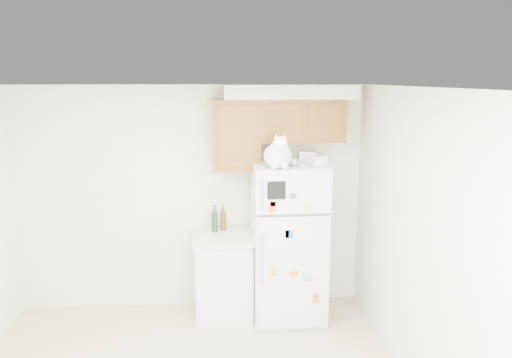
{
  "coord_description": "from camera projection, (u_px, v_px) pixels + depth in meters",
  "views": [
    {
      "loc": [
        0.24,
        -3.44,
        2.57
      ],
      "look_at": [
        0.69,
        1.55,
        1.55
      ],
      "focal_mm": 35.0,
      "sensor_mm": 36.0,
      "label": 1
    }
  ],
  "objects": [
    {
      "name": "bottle_green",
      "position": [
        215.0,
        218.0,
        5.42
      ],
      "size": [
        0.07,
        0.07,
        0.3
      ],
      "primitive_type": null,
      "color": "#19381E",
      "rests_on": "base_counter"
    },
    {
      "name": "refrigerator",
      "position": [
        288.0,
        241.0,
        5.34
      ],
      "size": [
        0.76,
        0.78,
        1.7
      ],
      "color": "silver",
      "rests_on": "ground_plane"
    },
    {
      "name": "storage_box_back",
      "position": [
        309.0,
        156.0,
        5.34
      ],
      "size": [
        0.22,
        0.19,
        0.1
      ],
      "primitive_type": "cube",
      "rotation": [
        0.0,
        0.0,
        -0.39
      ],
      "color": "white",
      "rests_on": "refrigerator"
    },
    {
      "name": "storage_box_front",
      "position": [
        318.0,
        160.0,
        5.07
      ],
      "size": [
        0.18,
        0.15,
        0.09
      ],
      "primitive_type": "cube",
      "rotation": [
        0.0,
        0.0,
        0.29
      ],
      "color": "white",
      "rests_on": "refrigerator"
    },
    {
      "name": "base_counter",
      "position": [
        224.0,
        275.0,
        5.43
      ],
      "size": [
        0.64,
        0.64,
        0.92
      ],
      "color": "white",
      "rests_on": "ground_plane"
    },
    {
      "name": "cat",
      "position": [
        279.0,
        154.0,
        4.88
      ],
      "size": [
        0.34,
        0.5,
        0.36
      ],
      "color": "white",
      "rests_on": "refrigerator"
    },
    {
      "name": "room_shell",
      "position": [
        197.0,
        199.0,
        3.77
      ],
      "size": [
        3.84,
        4.04,
        2.52
      ],
      "color": "white",
      "rests_on": "ground_plane"
    },
    {
      "name": "bottle_amber",
      "position": [
        223.0,
        217.0,
        5.48
      ],
      "size": [
        0.07,
        0.07,
        0.29
      ],
      "primitive_type": null,
      "color": "#593814",
      "rests_on": "base_counter"
    }
  ]
}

